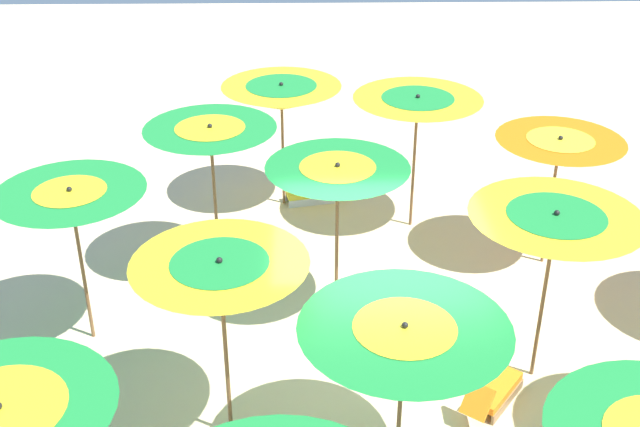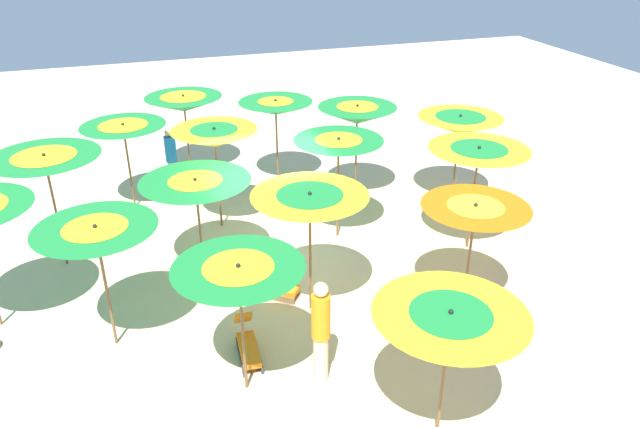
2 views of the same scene
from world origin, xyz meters
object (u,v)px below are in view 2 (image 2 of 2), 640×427
at_px(beach_umbrella_6, 215,138).
at_px(beach_umbrella_9, 310,202).
at_px(beach_umbrella_3, 184,104).
at_px(beach_umbrella_12, 449,327).
at_px(beach_umbrella_0, 460,125).
at_px(lounger_2, 466,202).
at_px(beach_umbrella_4, 478,157).
at_px(beach_umbrella_5, 339,147).
at_px(beach_umbrella_7, 124,131).
at_px(beach_umbrella_8, 475,214).
at_px(beach_umbrella_2, 276,108).
at_px(beach_umbrella_13, 239,277).
at_px(beach_umbrella_11, 46,164).
at_px(beach_umbrella_14, 97,239).
at_px(beach_umbrella_10, 196,188).
at_px(beachgoer_0, 172,158).
at_px(beach_umbrella_1, 357,115).
at_px(beachgoer_1, 321,330).
at_px(lounger_1, 248,345).

xyz_separation_m(beach_umbrella_6, beach_umbrella_9, (-1.02, 3.90, 0.02)).
bearing_deg(beach_umbrella_9, beach_umbrella_3, -80.44).
bearing_deg(beach_umbrella_12, beach_umbrella_0, -120.67).
distance_m(beach_umbrella_6, lounger_2, 6.44).
xyz_separation_m(beach_umbrella_3, beach_umbrella_4, (-5.34, 6.47, 0.19)).
bearing_deg(beach_umbrella_5, beach_umbrella_7, -35.20).
bearing_deg(beach_umbrella_5, beach_umbrella_8, 111.52).
height_order(beach_umbrella_2, lounger_2, beach_umbrella_2).
distance_m(beach_umbrella_7, beach_umbrella_13, 7.50).
distance_m(beach_umbrella_2, beach_umbrella_11, 6.12).
relative_size(beach_umbrella_9, beach_umbrella_14, 1.04).
height_order(beach_umbrella_11, lounger_2, beach_umbrella_11).
height_order(beach_umbrella_8, beach_umbrella_10, beach_umbrella_8).
bearing_deg(beach_umbrella_0, beach_umbrella_3, -34.23).
height_order(beach_umbrella_9, lounger_2, beach_umbrella_9).
bearing_deg(beachgoer_0, beach_umbrella_10, -25.51).
distance_m(beach_umbrella_1, beachgoer_0, 5.10).
height_order(beach_umbrella_0, beach_umbrella_8, beach_umbrella_0).
relative_size(beach_umbrella_0, beach_umbrella_3, 1.04).
distance_m(beach_umbrella_11, lounger_2, 9.73).
bearing_deg(beach_umbrella_4, beach_umbrella_2, -57.27).
height_order(beach_umbrella_3, beach_umbrella_4, beach_umbrella_4).
bearing_deg(beach_umbrella_12, lounger_2, -123.38).
bearing_deg(beach_umbrella_8, beach_umbrella_14, -8.54).
xyz_separation_m(beach_umbrella_5, lounger_2, (-3.54, -0.24, -1.98)).
height_order(beach_umbrella_7, beach_umbrella_10, beach_umbrella_7).
bearing_deg(beachgoer_1, beach_umbrella_11, 149.37).
height_order(beach_umbrella_12, beach_umbrella_13, beach_umbrella_13).
bearing_deg(beach_umbrella_2, beach_umbrella_11, 27.16).
distance_m(beach_umbrella_2, beachgoer_0, 3.08).
xyz_separation_m(lounger_1, lounger_2, (-6.41, -3.75, 0.01)).
distance_m(beach_umbrella_8, beach_umbrella_9, 2.95).
distance_m(beach_umbrella_7, beachgoer_0, 1.75).
xyz_separation_m(beach_umbrella_2, beach_umbrella_14, (4.51, 5.92, -0.02)).
distance_m(beach_umbrella_2, beach_umbrella_4, 5.79).
distance_m(beach_umbrella_10, lounger_1, 3.43).
height_order(beach_umbrella_6, beachgoer_0, beach_umbrella_6).
xyz_separation_m(beach_umbrella_0, beachgoer_0, (6.78, -3.06, -1.18)).
height_order(beach_umbrella_3, beachgoer_1, beach_umbrella_3).
relative_size(beach_umbrella_6, beach_umbrella_13, 1.07).
xyz_separation_m(beach_umbrella_4, beach_umbrella_11, (8.57, -2.08, 0.12)).
bearing_deg(beach_umbrella_14, beach_umbrella_0, -158.80).
distance_m(beach_umbrella_7, beach_umbrella_12, 9.94).
relative_size(beach_umbrella_2, beach_umbrella_8, 1.07).
xyz_separation_m(beach_umbrella_10, lounger_1, (-0.31, 2.96, -1.71)).
height_order(beach_umbrella_13, beachgoer_0, beach_umbrella_13).
bearing_deg(beach_umbrella_13, beach_umbrella_4, -153.31).
relative_size(beach_umbrella_9, beachgoer_1, 1.32).
xyz_separation_m(beach_umbrella_2, lounger_2, (-4.05, 3.22, -1.91)).
bearing_deg(beach_umbrella_5, beachgoer_1, 67.11).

